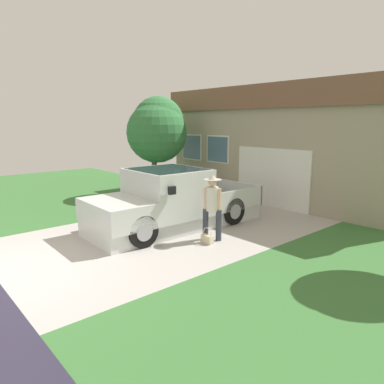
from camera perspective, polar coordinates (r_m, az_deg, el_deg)
pickup_truck at (r=10.04m, az=-4.00°, el=-1.70°), size 2.19×5.23×1.71m
person_with_hat at (r=8.99m, az=3.28°, el=-1.77°), size 0.46×0.46×1.70m
handbag at (r=8.96m, az=2.46°, el=-7.43°), size 0.33×0.14×0.41m
house_with_garage at (r=15.94m, az=19.03°, el=7.65°), size 10.39×7.19×4.31m
neighbor_tree at (r=14.67m, az=-5.56°, el=10.06°), size 2.43×2.43×4.02m
wheeled_trash_bin at (r=14.74m, az=-0.44°, el=1.79°), size 0.60×0.72×1.08m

